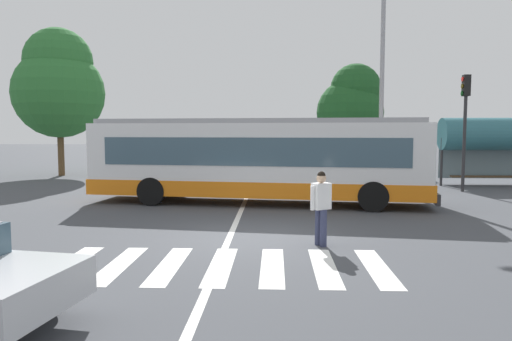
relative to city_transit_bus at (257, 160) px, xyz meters
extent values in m
plane|color=#424449|center=(0.02, -5.60, -1.59)|extent=(160.00, 160.00, 0.00)
cylinder|color=black|center=(4.15, 0.63, -1.09)|extent=(1.03, 0.43, 1.00)
cylinder|color=black|center=(3.84, -1.69, -1.09)|extent=(1.03, 0.43, 1.00)
cylinder|color=black|center=(-3.40, 1.64, -1.09)|extent=(1.03, 0.43, 1.00)
cylinder|color=black|center=(-3.71, -0.69, -1.09)|extent=(1.03, 0.43, 1.00)
cube|color=white|center=(-0.02, 0.00, 0.04)|extent=(12.14, 4.10, 2.55)
cube|color=orange|center=(-0.02, 0.00, -0.96)|extent=(12.27, 4.14, 0.55)
cube|color=#3D5666|center=(-0.02, 0.00, 0.34)|extent=(10.73, 3.96, 0.96)
cube|color=#3D5666|center=(5.89, -0.78, 0.24)|extent=(0.34, 2.23, 1.63)
cube|color=black|center=(5.89, -0.78, 1.13)|extent=(0.31, 1.93, 0.28)
cube|color=#99999E|center=(-0.02, 0.00, 1.39)|extent=(11.64, 3.83, 0.16)
cube|color=#28282B|center=(6.01, -0.80, -1.16)|extent=(0.46, 2.54, 0.36)
cylinder|color=#333856|center=(1.66, -6.29, -1.16)|extent=(0.16, 0.16, 0.85)
cylinder|color=#333856|center=(1.75, -6.45, -1.16)|extent=(0.16, 0.16, 0.85)
cube|color=white|center=(1.70, -6.37, -0.44)|extent=(0.48, 0.43, 0.60)
cylinder|color=white|center=(1.50, -6.50, -0.47)|extent=(0.10, 0.10, 0.55)
cylinder|color=white|center=(1.91, -6.24, -0.47)|extent=(0.10, 0.10, 0.55)
sphere|color=tan|center=(1.70, -6.37, -0.03)|extent=(0.22, 0.22, 0.22)
sphere|color=black|center=(1.70, -6.37, 0.04)|extent=(0.19, 0.19, 0.19)
cylinder|color=black|center=(-2.72, -10.65, -1.27)|extent=(0.66, 0.30, 0.64)
cylinder|color=black|center=(-4.14, 11.66, -1.27)|extent=(0.24, 0.65, 0.64)
cylinder|color=black|center=(-2.47, 11.56, -1.27)|extent=(0.24, 0.65, 0.64)
cylinder|color=black|center=(-4.31, 8.88, -1.27)|extent=(0.24, 0.65, 0.64)
cylinder|color=black|center=(-2.64, 8.78, -1.27)|extent=(0.24, 0.65, 0.64)
cube|color=#C6B793|center=(-3.39, 10.22, -0.95)|extent=(2.09, 4.60, 0.52)
cube|color=#3D5666|center=(-3.40, 10.13, -0.47)|extent=(1.73, 2.25, 0.44)
cube|color=#C6B793|center=(-3.40, 10.13, -0.28)|extent=(1.65, 2.07, 0.09)
cylinder|color=black|center=(-1.43, 11.86, -1.27)|extent=(0.21, 0.64, 0.64)
cylinder|color=black|center=(0.24, 11.84, -1.27)|extent=(0.21, 0.64, 0.64)
cylinder|color=black|center=(-1.46, 9.07, -1.27)|extent=(0.21, 0.64, 0.64)
cylinder|color=black|center=(0.21, 9.05, -1.27)|extent=(0.21, 0.64, 0.64)
cube|color=#196B70|center=(-0.61, 10.45, -0.95)|extent=(1.86, 4.52, 0.52)
cube|color=#3D5666|center=(-0.61, 10.36, -0.47)|extent=(1.62, 2.18, 0.44)
cube|color=#196B70|center=(-0.61, 10.36, -0.28)|extent=(1.55, 1.99, 0.09)
cylinder|color=black|center=(1.09, 11.84, -1.27)|extent=(0.21, 0.64, 0.64)
cylinder|color=black|center=(2.77, 11.86, -1.27)|extent=(0.21, 0.64, 0.64)
cylinder|color=black|center=(1.12, 9.05, -1.27)|extent=(0.21, 0.64, 0.64)
cylinder|color=black|center=(2.80, 9.07, -1.27)|extent=(0.21, 0.64, 0.64)
cube|color=#B7BABF|center=(1.95, 10.46, -0.95)|extent=(1.86, 4.52, 0.52)
cube|color=#3D5666|center=(1.95, 10.37, -0.47)|extent=(1.62, 2.17, 0.44)
cube|color=#B7BABF|center=(1.95, 10.37, -0.28)|extent=(1.55, 1.99, 0.09)
cylinder|color=#28282B|center=(8.80, 3.68, 0.47)|extent=(0.14, 0.14, 4.11)
cube|color=black|center=(8.80, 3.68, 2.97)|extent=(0.28, 0.32, 0.90)
cylinder|color=red|center=(8.63, 3.68, 3.24)|extent=(0.04, 0.20, 0.20)
cylinder|color=#463707|center=(8.63, 3.68, 2.94)|extent=(0.04, 0.20, 0.20)
cylinder|color=#093B10|center=(8.63, 3.68, 2.64)|extent=(0.04, 0.20, 0.20)
cylinder|color=#28282B|center=(8.63, 5.89, -0.44)|extent=(0.12, 0.12, 2.30)
cube|color=slate|center=(10.97, 6.59, -0.32)|extent=(4.49, 0.04, 1.93)
cylinder|color=#2D6670|center=(10.97, 5.89, 0.89)|extent=(4.77, 1.54, 1.54)
cube|color=#4C3823|center=(10.97, 5.89, -1.14)|extent=(3.74, 0.36, 0.08)
cylinder|color=#939399|center=(5.45, 4.69, 3.47)|extent=(0.20, 0.20, 10.11)
cylinder|color=brown|center=(-11.94, 10.23, -0.09)|extent=(0.36, 0.36, 3.00)
sphere|color=#2D7033|center=(-11.94, 10.23, 3.22)|extent=(5.17, 5.17, 5.17)
sphere|color=#2D7033|center=(-11.93, 10.26, 5.03)|extent=(3.88, 3.88, 3.88)
cylinder|color=brown|center=(5.79, 16.00, -0.45)|extent=(0.36, 0.36, 2.28)
sphere|color=#1E5123|center=(5.79, 16.00, 2.30)|extent=(4.58, 4.58, 4.58)
sphere|color=#1E5123|center=(6.14, 15.91, 3.90)|extent=(3.44, 3.44, 3.44)
cube|color=silver|center=(-3.43, -8.11, -1.58)|extent=(0.45, 2.69, 0.01)
cube|color=silver|center=(-2.42, -8.11, -1.58)|extent=(0.45, 2.69, 0.01)
cube|color=silver|center=(-1.41, -8.11, -1.58)|extent=(0.45, 2.69, 0.01)
cube|color=silver|center=(-0.41, -8.11, -1.58)|extent=(0.45, 2.69, 0.01)
cube|color=silver|center=(0.60, -8.11, -1.58)|extent=(0.45, 2.69, 0.01)
cube|color=silver|center=(1.61, -8.11, -1.58)|extent=(0.45, 2.69, 0.01)
cube|color=silver|center=(2.62, -8.11, -1.58)|extent=(0.45, 2.69, 0.01)
cube|color=silver|center=(-0.47, -3.60, -1.59)|extent=(0.16, 24.00, 0.01)
camera|label=1|loc=(0.65, -17.16, 1.05)|focal=33.32mm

